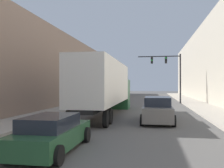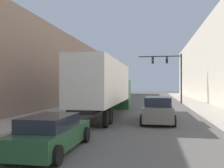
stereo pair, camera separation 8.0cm
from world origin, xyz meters
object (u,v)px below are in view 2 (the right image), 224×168
Objects in this scene: semi_truck at (107,86)px; sedan_car at (52,134)px; suv_car at (158,110)px; traffic_signal_gantry at (171,69)px.

sedan_car is at bearing -89.46° from semi_truck.
sedan_car is at bearing -116.23° from suv_car.
semi_truck is 3.16× the size of sedan_car.
semi_truck reaches higher than sedan_car.
semi_truck is at bearing -112.53° from traffic_signal_gantry.
suv_car is at bearing -96.37° from traffic_signal_gantry.
semi_truck is 11.31m from sedan_car.
sedan_car is 0.68× the size of traffic_signal_gantry.
suv_car is at bearing 63.77° from sedan_car.
traffic_signal_gantry reaches higher than semi_truck.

